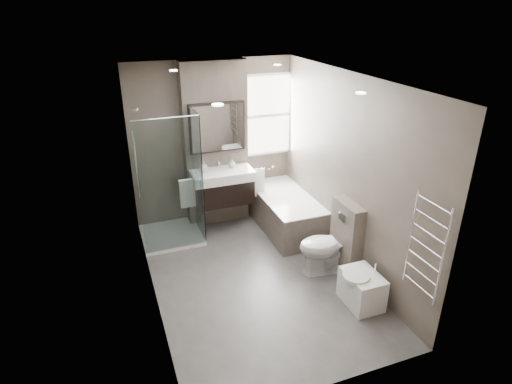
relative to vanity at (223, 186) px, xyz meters
name	(u,v)px	position (x,y,z in m)	size (l,w,h in m)	color
room	(255,188)	(0.00, -1.43, 0.56)	(2.70, 3.90, 2.70)	#504D49
vanity_pier	(215,145)	(0.00, 0.35, 0.56)	(1.00, 0.25, 2.60)	#595046
vanity	(223,186)	(0.00, 0.00, 0.00)	(0.95, 0.47, 0.66)	black
mirror_cabinet	(217,128)	(0.00, 0.19, 0.89)	(0.86, 0.08, 0.76)	black
towel_left	(188,193)	(-0.56, -0.02, -0.02)	(0.24, 0.06, 0.44)	silver
towel_right	(257,183)	(0.56, -0.02, -0.02)	(0.24, 0.06, 0.44)	silver
shower_enclosure	(177,210)	(-0.75, -0.08, -0.25)	(0.90, 0.90, 2.00)	white
bathtub	(285,210)	(0.92, -0.33, -0.43)	(0.75, 1.60, 0.57)	#595046
window	(266,115)	(0.90, 0.45, 0.93)	(0.98, 0.06, 1.33)	white
toilet	(328,246)	(0.97, -1.63, -0.35)	(0.44, 0.77, 0.79)	white
cistern_box	(346,237)	(1.21, -1.68, -0.24)	(0.19, 0.55, 1.00)	#595046
bidet	(361,288)	(1.01, -2.38, -0.52)	(0.45, 0.52, 0.54)	white
towel_radiator	(426,247)	(1.25, -3.03, 0.38)	(0.03, 0.49, 1.10)	silver
soap_bottle_a	(204,167)	(-0.27, 0.04, 0.35)	(0.08, 0.08, 0.17)	white
soap_bottle_b	(232,163)	(0.19, 0.08, 0.33)	(0.11, 0.11, 0.14)	white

